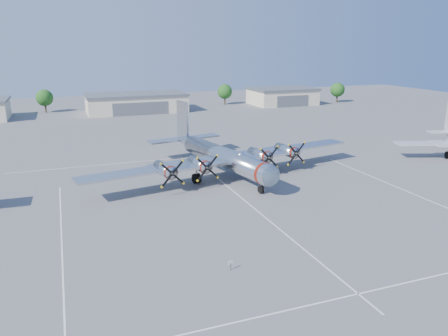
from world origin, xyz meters
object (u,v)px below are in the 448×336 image
object	(u,v)px
tree_far_east	(338,90)
info_placard	(231,264)
tree_east	(225,92)
tree_west	(45,98)
main_bomber_b29	(221,174)
hangar_east	(282,96)
hangar_center	(136,103)

from	to	relation	value
tree_far_east	info_placard	distance (m)	121.69
tree_east	tree_far_east	xyz separation A→B (m)	(38.00, -8.00, 0.00)
tree_west	main_bomber_b29	world-z (taller)	tree_west
tree_east	main_bomber_b29	world-z (taller)	tree_east
tree_west	tree_east	bearing A→B (deg)	-2.08
hangar_east	main_bomber_b29	world-z (taller)	hangar_east
tree_far_east	main_bomber_b29	size ratio (longest dim) A/B	0.15
tree_east	info_placard	size ratio (longest dim) A/B	7.40
tree_far_east	info_placard	xyz separation A→B (m)	(-76.13, -94.86, -3.59)
main_bomber_b29	info_placard	bearing A→B (deg)	-119.20
tree_east	main_bomber_b29	bearing A→B (deg)	-111.04
hangar_east	tree_far_east	xyz separation A→B (m)	(20.00, -1.96, 1.51)
hangar_center	tree_far_east	distance (m)	68.05
hangar_east	tree_far_east	size ratio (longest dim) A/B	3.10
tree_west	tree_east	world-z (taller)	same
hangar_center	tree_west	size ratio (longest dim) A/B	4.31
hangar_center	tree_east	distance (m)	30.64
tree_west	info_placard	distance (m)	106.27
main_bomber_b29	info_placard	world-z (taller)	main_bomber_b29
tree_east	main_bomber_b29	distance (m)	80.43
tree_east	info_placard	xyz separation A→B (m)	(-38.13, -102.86, -3.59)
tree_west	tree_east	size ratio (longest dim) A/B	1.00
hangar_east	tree_east	distance (m)	19.04
tree_east	tree_far_east	size ratio (longest dim) A/B	1.00
hangar_center	tree_east	bearing A→B (deg)	11.38
tree_far_east	info_placard	bearing A→B (deg)	-128.75
tree_east	info_placard	world-z (taller)	tree_east
hangar_center	tree_east	xyz separation A→B (m)	(30.00, 6.04, 1.51)
tree_west	main_bomber_b29	size ratio (longest dim) A/B	0.15
hangar_east	info_placard	bearing A→B (deg)	-120.10
tree_east	hangar_center	bearing A→B (deg)	-168.62
tree_east	tree_west	bearing A→B (deg)	177.92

